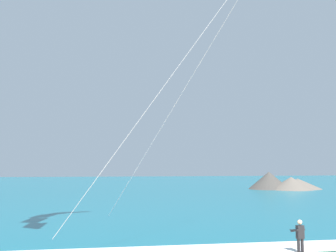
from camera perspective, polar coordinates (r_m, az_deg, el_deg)
name	(u,v)px	position (r m, az deg, el deg)	size (l,w,h in m)	color
sea	(142,186)	(78.17, -3.67, -8.53)	(200.00, 120.00, 0.20)	#146075
surf_foam	(270,247)	(20.73, 14.39, -16.41)	(200.00, 2.34, 0.04)	white
kitesurfer	(300,236)	(19.81, 18.29, -14.71)	(0.58, 0.58, 1.69)	#232328
headland_right	(286,183)	(68.81, 16.42, -7.81)	(12.86, 10.07, 3.04)	#665B51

